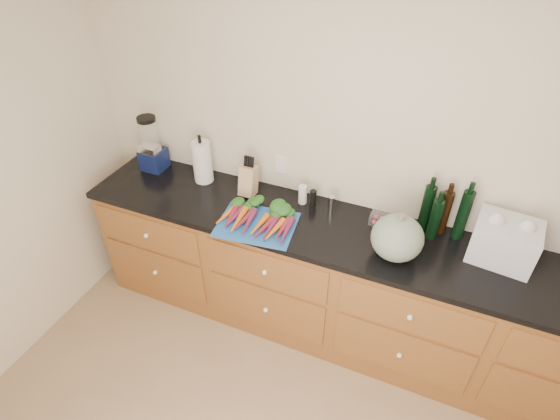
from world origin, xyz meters
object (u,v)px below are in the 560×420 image
at_px(squash, 397,238).
at_px(blender_appliance, 151,147).
at_px(tomato_box, 381,219).
at_px(knife_block, 248,180).
at_px(paper_towel, 202,162).
at_px(cutting_board, 257,225).
at_px(carrots, 260,216).

relative_size(squash, blender_appliance, 0.71).
height_order(blender_appliance, tomato_box, blender_appliance).
bearing_deg(knife_block, paper_towel, 176.91).
distance_m(squash, blender_appliance, 1.86).
relative_size(cutting_board, carrots, 1.04).
xyz_separation_m(cutting_board, carrots, (-0.00, 0.04, 0.03)).
bearing_deg(paper_towel, squash, -10.13).
height_order(carrots, blender_appliance, blender_appliance).
distance_m(squash, tomato_box, 0.31).
bearing_deg(squash, knife_block, 167.45).
distance_m(paper_towel, tomato_box, 1.29).
distance_m(knife_block, tomato_box, 0.92).
height_order(blender_appliance, knife_block, blender_appliance).
distance_m(carrots, tomato_box, 0.77).
bearing_deg(tomato_box, carrots, -158.15).
bearing_deg(carrots, cutting_board, -90.00).
xyz_separation_m(blender_appliance, tomato_box, (1.71, 0.01, -0.15)).
bearing_deg(blender_appliance, cutting_board, -17.67).
relative_size(squash, tomato_box, 2.20).
xyz_separation_m(cutting_board, knife_block, (-0.20, 0.30, 0.10)).
distance_m(blender_appliance, tomato_box, 1.72).
distance_m(blender_appliance, paper_towel, 0.43).
bearing_deg(cutting_board, squash, 4.45).
height_order(cutting_board, tomato_box, tomato_box).
bearing_deg(paper_towel, carrots, -25.66).
xyz_separation_m(cutting_board, squash, (0.85, 0.07, 0.13)).
relative_size(carrots, paper_towel, 1.53).
distance_m(squash, paper_towel, 1.44).
distance_m(blender_appliance, knife_block, 0.80).
relative_size(carrots, squash, 1.57).
bearing_deg(blender_appliance, carrots, -15.30).
height_order(carrots, paper_towel, paper_towel).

